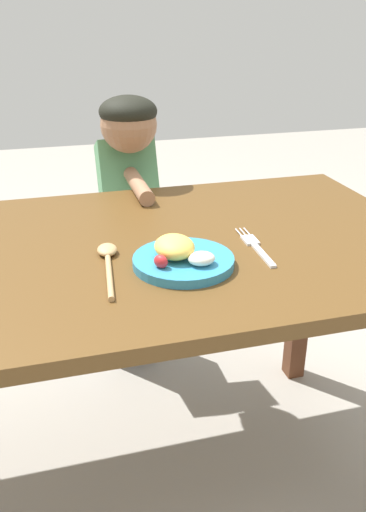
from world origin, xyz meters
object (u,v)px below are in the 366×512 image
(plate, at_px, (182,257))
(spoon, at_px, (108,258))
(fork, at_px, (256,246))
(person, at_px, (130,225))

(plate, xyz_separation_m, spoon, (-0.14, 0.06, -0.01))
(fork, relative_size, person, 0.22)
(plate, distance_m, person, 0.70)
(plate, height_order, fork, plate)
(spoon, xyz_separation_m, person, (0.15, 0.61, -0.18))
(fork, bearing_deg, person, 17.64)
(fork, bearing_deg, spoon, 89.72)
(fork, xyz_separation_m, person, (-0.17, 0.63, -0.17))
(plate, relative_size, fork, 0.98)
(spoon, relative_size, person, 0.25)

